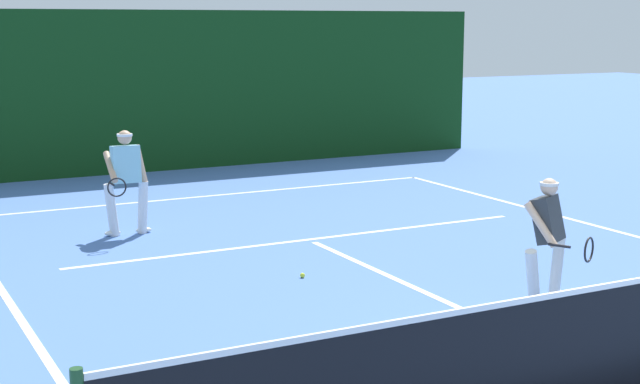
# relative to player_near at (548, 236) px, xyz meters

# --- Properties ---
(court_line_baseline_far) EXTENTS (9.28, 0.10, 0.01)m
(court_line_baseline_far) POSITION_rel_player_near_xyz_m (-0.99, 8.40, -0.82)
(court_line_baseline_far) COLOR white
(court_line_baseline_far) RESTS_ON ground_plane
(court_line_service) EXTENTS (7.56, 0.10, 0.01)m
(court_line_service) POSITION_rel_player_near_xyz_m (-0.99, 4.26, -0.82)
(court_line_service) COLOR white
(court_line_service) RESTS_ON ground_plane
(court_line_centre) EXTENTS (0.10, 6.40, 0.01)m
(court_line_centre) POSITION_rel_player_near_xyz_m (-0.99, 0.87, -0.82)
(court_line_centre) COLOR white
(court_line_centre) RESTS_ON ground_plane
(tennis_net) EXTENTS (10.17, 0.09, 1.08)m
(tennis_net) POSITION_rel_player_near_xyz_m (-0.99, -2.33, -0.30)
(tennis_net) COLOR #1E4723
(tennis_net) RESTS_ON ground_plane
(player_near) EXTENTS (1.02, 1.03, 1.52)m
(player_near) POSITION_rel_player_near_xyz_m (0.00, 0.00, 0.00)
(player_near) COLOR silver
(player_near) RESTS_ON ground_plane
(player_far) EXTENTS (0.84, 0.90, 1.66)m
(player_far) POSITION_rel_player_near_xyz_m (-3.35, 5.90, 0.08)
(player_far) COLOR silver
(player_far) RESTS_ON ground_plane
(tennis_ball) EXTENTS (0.07, 0.07, 0.07)m
(tennis_ball) POSITION_rel_player_near_xyz_m (-2.03, 2.38, -0.79)
(tennis_ball) COLOR #D1E033
(tennis_ball) RESTS_ON ground_plane
(back_fence_windscreen) EXTENTS (16.70, 0.12, 3.57)m
(back_fence_windscreen) POSITION_rel_player_near_xyz_m (-0.99, 11.84, 0.96)
(back_fence_windscreen) COLOR #0F3613
(back_fence_windscreen) RESTS_ON ground_plane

